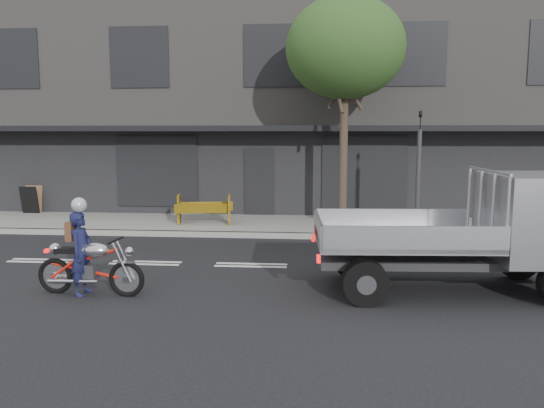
{
  "coord_description": "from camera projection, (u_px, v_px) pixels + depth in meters",
  "views": [
    {
      "loc": [
        1.44,
        -11.38,
        2.94
      ],
      "look_at": [
        0.43,
        0.5,
        1.31
      ],
      "focal_mm": 35.0,
      "sensor_mm": 36.0,
      "label": 1
    }
  ],
  "objects": [
    {
      "name": "ground",
      "position": [
        251.0,
        265.0,
        11.76
      ],
      "size": [
        80.0,
        80.0,
        0.0
      ],
      "primitive_type": "plane",
      "color": "black",
      "rests_on": "ground"
    },
    {
      "name": "sidewalk",
      "position": [
        270.0,
        225.0,
        16.39
      ],
      "size": [
        32.0,
        3.2,
        0.15
      ],
      "primitive_type": "cube",
      "color": "gray",
      "rests_on": "ground"
    },
    {
      "name": "kerb",
      "position": [
        265.0,
        235.0,
        14.81
      ],
      "size": [
        32.0,
        0.2,
        0.15
      ],
      "primitive_type": "cube",
      "color": "gray",
      "rests_on": "ground"
    },
    {
      "name": "building_main",
      "position": [
        284.0,
        107.0,
        22.37
      ],
      "size": [
        26.0,
        10.0,
        8.0
      ],
      "primitive_type": "cube",
      "color": "slate",
      "rests_on": "ground"
    },
    {
      "name": "street_tree",
      "position": [
        345.0,
        49.0,
        15.0
      ],
      "size": [
        3.4,
        3.4,
        6.74
      ],
      "color": "#382B21",
      "rests_on": "ground"
    },
    {
      "name": "traffic_light_pole",
      "position": [
        418.0,
        179.0,
        14.49
      ],
      "size": [
        0.12,
        0.12,
        3.5
      ],
      "color": "#2D2D30",
      "rests_on": "ground"
    },
    {
      "name": "motorcycle",
      "position": [
        90.0,
        265.0,
        9.58
      ],
      "size": [
        2.06,
        0.6,
        1.06
      ],
      "rotation": [
        0.0,
        0.0,
        -0.07
      ],
      "color": "black",
      "rests_on": "ground"
    },
    {
      "name": "rider",
      "position": [
        81.0,
        253.0,
        9.57
      ],
      "size": [
        0.4,
        0.58,
        1.52
      ],
      "primitive_type": "imported",
      "rotation": [
        0.0,
        0.0,
        1.5
      ],
      "color": "#16193D",
      "rests_on": "ground"
    },
    {
      "name": "flatbed_ute",
      "position": [
        514.0,
        222.0,
        9.68
      ],
      "size": [
        5.04,
        2.31,
        2.28
      ],
      "rotation": [
        0.0,
        0.0,
        0.06
      ],
      "color": "black",
      "rests_on": "ground"
    },
    {
      "name": "construction_barrier",
      "position": [
        202.0,
        210.0,
        15.92
      ],
      "size": [
        1.75,
        0.93,
        0.93
      ],
      "primitive_type": null,
      "rotation": [
        0.0,
        0.0,
        0.17
      ],
      "color": "#DCA30B",
      "rests_on": "sidewalk"
    },
    {
      "name": "sandwich_board",
      "position": [
        29.0,
        200.0,
        18.19
      ],
      "size": [
        0.61,
        0.41,
        0.94
      ],
      "primitive_type": null,
      "rotation": [
        0.0,
        0.0,
        0.03
      ],
      "color": "black",
      "rests_on": "sidewalk"
    }
  ]
}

